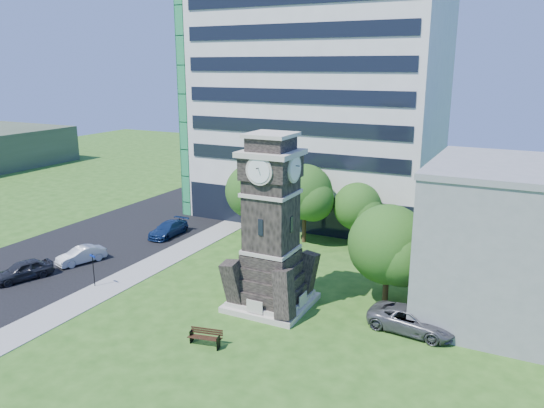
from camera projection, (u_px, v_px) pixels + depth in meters
The scene contains 15 objects.
ground at pixel (220, 308), 37.20m from camera, with size 160.00×160.00×0.00m, color #285217.
sidewalk at pixel (158, 262), 45.64m from camera, with size 3.00×70.00×0.06m, color gray.
street at pixel (85, 248), 49.35m from camera, with size 14.00×80.00×0.02m, color black.
clock_tower at pixel (271, 234), 36.28m from camera, with size 5.40×5.40×12.22m.
office_tall at pixel (319, 87), 57.29m from camera, with size 26.20×15.11×28.60m.
car_street_south at pixel (23, 270), 41.95m from camera, with size 1.81×4.50×1.53m, color black.
car_street_mid at pixel (81, 255), 45.49m from camera, with size 1.45×4.16×1.37m, color #B8BCC0.
car_street_north at pixel (168, 229), 52.66m from camera, with size 1.99×4.91×1.42m, color #12264F.
car_east_lot at pixel (412, 320), 33.73m from camera, with size 2.58×5.60×1.56m, color #535459.
park_bench at pixel (205, 336), 32.13m from camera, with size 2.06×0.55×1.06m.
street_sign at pixel (93, 266), 40.29m from camera, with size 0.64×0.06×2.68m.
tree_nw at pixel (253, 193), 54.97m from camera, with size 6.29×5.72×6.69m.
tree_nc at pixel (305, 194), 49.83m from camera, with size 5.81×5.28×7.58m.
tree_ne at pixel (358, 208), 48.91m from camera, with size 4.89×4.45×6.08m.
tree_east at pixel (389, 247), 36.78m from camera, with size 6.17×5.61×7.26m.
Camera 1 is at (18.60, -28.83, 16.51)m, focal length 35.00 mm.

